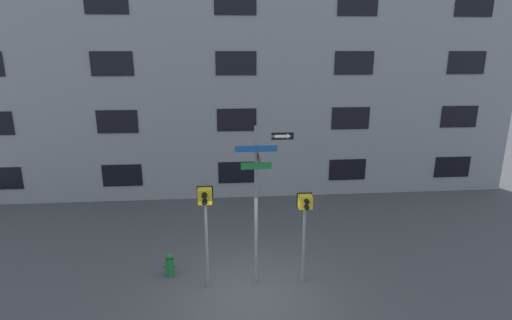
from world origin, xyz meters
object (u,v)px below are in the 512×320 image
pedestrian_signal_left (205,209)px  fire_hydrant (170,265)px  street_sign_pole (259,192)px  pedestrian_signal_right (305,214)px

pedestrian_signal_left → fire_hydrant: 2.26m
pedestrian_signal_left → street_sign_pole: bearing=0.6°
pedestrian_signal_left → fire_hydrant: pedestrian_signal_left is taller
street_sign_pole → fire_hydrant: street_sign_pole is taller
pedestrian_signal_left → pedestrian_signal_right: pedestrian_signal_left is taller
street_sign_pole → fire_hydrant: bearing=166.7°
street_sign_pole → pedestrian_signal_left: 1.45m
pedestrian_signal_left → pedestrian_signal_right: (2.60, -0.00, -0.22)m
pedestrian_signal_right → fire_hydrant: pedestrian_signal_right is taller
street_sign_pole → pedestrian_signal_left: size_ratio=1.55×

